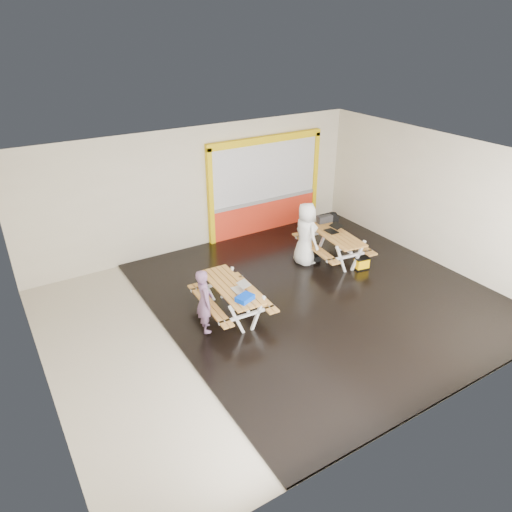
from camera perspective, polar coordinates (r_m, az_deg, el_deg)
room at (r=10.18m, az=2.66°, el=1.80°), size 10.02×8.02×3.52m
deck at (r=11.67m, az=7.59°, el=-4.52°), size 7.50×7.98×0.05m
kiosk at (r=14.47m, az=1.13°, el=8.30°), size 3.88×0.16×3.00m
picnic_table_left at (r=10.50m, az=-2.99°, el=-4.50°), size 1.40×2.01×0.78m
picnic_table_right at (r=13.07m, az=9.34°, el=2.02°), size 1.65×2.24×0.84m
person_left at (r=9.87m, az=-6.25°, el=-5.41°), size 0.46×0.59×1.43m
person_right at (r=12.68m, az=6.05°, el=2.61°), size 0.60×0.89×1.77m
laptop_left at (r=10.23m, az=-1.93°, el=-3.87°), size 0.37×0.33×0.15m
laptop_right at (r=13.05m, az=9.31°, el=3.21°), size 0.42×0.37×0.17m
blue_pouch at (r=9.86m, az=-1.35°, el=-5.11°), size 0.43×0.37×0.11m
toolbox at (r=13.60m, az=8.27°, el=4.49°), size 0.46×0.26×0.26m
backpack at (r=13.94m, az=9.29°, el=4.22°), size 0.33×0.27×0.48m
dark_case at (r=13.10m, az=6.74°, el=-0.24°), size 0.44×0.35×0.15m
fluke_bag at (r=12.86m, az=12.67°, el=-0.88°), size 0.41×0.30×0.32m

